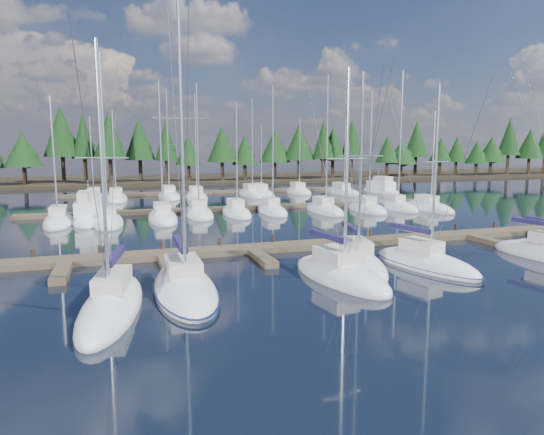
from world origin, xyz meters
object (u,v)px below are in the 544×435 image
object	(u,v)px
main_dock	(332,245)
motor_yacht_left	(89,216)
front_sailboat_0	(112,305)
front_sailboat_3	(356,264)
motor_yacht_right	(381,190)
front_sailboat_1	(185,288)
front_sailboat_4	(425,263)
front_sailboat_2	(340,275)

from	to	relation	value
main_dock	motor_yacht_left	size ratio (longest dim) A/B	4.49
motor_yacht_left	front_sailboat_0	bearing A→B (deg)	-85.43
main_dock	front_sailboat_3	bearing A→B (deg)	-100.80
motor_yacht_left	main_dock	bearing A→B (deg)	-47.16
motor_yacht_left	motor_yacht_right	size ratio (longest dim) A/B	1.11
front_sailboat_1	front_sailboat_4	xyz separation A→B (m)	(14.67, 0.68, -0.01)
main_dock	front_sailboat_4	world-z (taller)	front_sailboat_4
front_sailboat_4	front_sailboat_2	bearing A→B (deg)	-172.65
main_dock	motor_yacht_left	bearing A→B (deg)	132.84
front_sailboat_4	motor_yacht_left	distance (m)	32.91
front_sailboat_0	front_sailboat_3	world-z (taller)	front_sailboat_0
front_sailboat_0	front_sailboat_3	size ratio (longest dim) A/B	1.01
front_sailboat_2	motor_yacht_left	world-z (taller)	front_sailboat_2
main_dock	front_sailboat_4	bearing A→B (deg)	-67.14
front_sailboat_1	motor_yacht_right	world-z (taller)	front_sailboat_1
main_dock	motor_yacht_left	xyz separation A→B (m)	(-17.46, 18.83, 0.33)
main_dock	front_sailboat_2	bearing A→B (deg)	-112.09
front_sailboat_1	motor_yacht_left	bearing A→B (deg)	102.23
front_sailboat_0	front_sailboat_1	size ratio (longest dim) A/B	0.79
front_sailboat_2	motor_yacht_right	xyz separation A→B (m)	(28.23, 43.71, 0.19)
motor_yacht_left	front_sailboat_4	bearing A→B (deg)	-51.68
main_dock	front_sailboat_4	size ratio (longest dim) A/B	3.75
front_sailboat_1	front_sailboat_3	bearing A→B (deg)	10.28
main_dock	motor_yacht_left	world-z (taller)	motor_yacht_left
front_sailboat_0	motor_yacht_right	xyz separation A→B (m)	(40.27, 45.33, 0.19)
front_sailboat_2	motor_yacht_right	size ratio (longest dim) A/B	1.38
front_sailboat_3	front_sailboat_4	world-z (taller)	front_sailboat_3
front_sailboat_2	front_sailboat_4	bearing A→B (deg)	7.35
front_sailboat_1	front_sailboat_2	bearing A→B (deg)	-0.74
main_dock	front_sailboat_4	xyz separation A→B (m)	(2.95, -6.99, 0.08)
front_sailboat_0	motor_yacht_left	distance (m)	28.32
front_sailboat_0	front_sailboat_3	distance (m)	14.57
main_dock	front_sailboat_2	xyz separation A→B (m)	(-3.16, -7.78, 0.07)
front_sailboat_1	motor_yacht_left	xyz separation A→B (m)	(-5.74, 26.50, 0.24)
front_sailboat_2	front_sailboat_3	bearing A→B (deg)	44.66
front_sailboat_3	front_sailboat_2	bearing A→B (deg)	-135.34
front_sailboat_1	front_sailboat_2	xyz separation A→B (m)	(8.56, -0.11, -0.01)
motor_yacht_left	front_sailboat_1	bearing A→B (deg)	-77.77
front_sailboat_1	front_sailboat_0	bearing A→B (deg)	-153.60
front_sailboat_1	motor_yacht_right	xyz separation A→B (m)	(36.79, 43.60, 0.18)
front_sailboat_4	front_sailboat_3	bearing A→B (deg)	162.83
main_dock	front_sailboat_2	distance (m)	8.40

